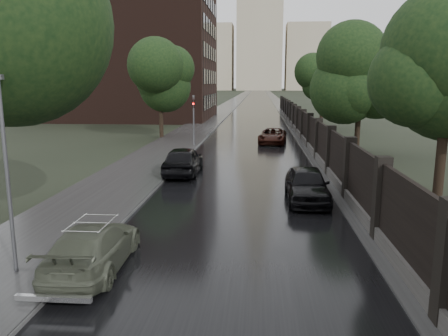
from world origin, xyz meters
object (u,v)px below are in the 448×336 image
traffic_light (194,116)px  car_right_far (273,136)px  tree_left_far (160,79)px  car_right_near (307,185)px  hatchback_left (183,160)px  tree_right_b (360,82)px  tree_right_c (323,83)px  lamp_post (7,176)px  tree_right_a (448,82)px  volga_sedan (93,247)px

traffic_light → car_right_far: bearing=21.5°
tree_left_far → car_right_near: tree_left_far is taller
tree_left_far → hatchback_left: (4.68, -15.46, -4.46)m
tree_right_b → car_right_far: size_ratio=1.54×
tree_right_b → traffic_light: bearing=165.8°
tree_left_far → tree_right_b: tree_left_far is taller
tree_right_c → lamp_post: (-12.90, -38.50, -2.28)m
tree_right_b → tree_right_a: bearing=-90.0°
tree_right_a → volga_sedan: 13.27m
tree_right_b → car_right_near: 13.99m
tree_left_far → tree_right_a: 26.91m
tree_right_a → car_right_far: tree_right_a is taller
tree_right_b → lamp_post: size_ratio=1.37×
tree_right_c → volga_sedan: tree_right_c is taller
lamp_post → volga_sedan: (1.80, 0.66, -2.05)m
tree_right_c → car_right_near: size_ratio=1.64×
tree_right_a → tree_right_b: (0.00, 14.00, 0.00)m
car_right_far → lamp_post: bearing=-99.6°
car_right_far → tree_right_c: bearing=72.0°
car_right_near → tree_right_a: bearing=-17.7°
traffic_light → hatchback_left: bearing=-84.7°
lamp_post → car_right_far: (7.28, 25.92, -2.04)m
tree_right_b → volga_sedan: 23.14m
hatchback_left → car_right_near: (6.12, -5.03, -0.05)m
tree_right_b → hatchback_left: tree_right_b is taller
tree_right_a → traffic_light: bearing=124.8°
lamp_post → hatchback_left: bearing=81.0°
hatchback_left → tree_right_b: bearing=-146.2°
car_right_near → car_right_far: car_right_near is taller
tree_right_c → car_right_far: 14.44m
tree_right_b → volga_sedan: tree_right_b is taller
tree_right_b → hatchback_left: size_ratio=1.54×
traffic_light → car_right_near: traffic_light is taller
tree_right_c → hatchback_left: tree_right_c is taller
traffic_light → car_right_near: 17.11m
tree_right_b → lamp_post: (-12.90, -20.50, -2.28)m
hatchback_left → tree_left_far: bearing=-73.9°
lamp_post → volga_sedan: 2.81m
tree_right_a → car_right_far: 20.68m
lamp_post → car_right_far: size_ratio=1.12×
tree_left_far → volga_sedan: (4.40, -27.84, -4.62)m
traffic_light → volga_sedan: (0.70, -22.84, -1.78)m
volga_sedan → hatchback_left: size_ratio=0.94×
tree_left_far → lamp_post: size_ratio=1.45×
tree_right_a → lamp_post: tree_right_a is taller
lamp_post → car_right_near: (8.19, 8.02, -1.94)m
volga_sedan → car_right_near: bearing=-133.2°
car_right_near → traffic_light: bearing=114.7°
hatchback_left → car_right_near: hatchback_left is taller
traffic_light → car_right_far: traffic_light is taller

